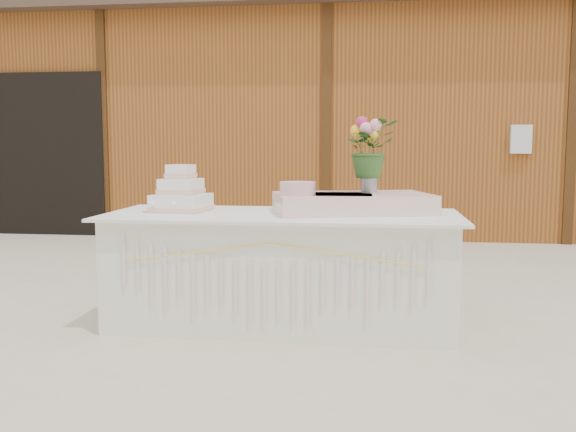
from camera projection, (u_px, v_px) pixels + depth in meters
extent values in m
plane|color=beige|center=(282.00, 324.00, 4.44)|extent=(80.00, 80.00, 0.00)
cube|color=brown|center=(336.00, 128.00, 10.18)|extent=(12.00, 4.00, 3.00)
cube|color=#453427|center=(337.00, 21.00, 10.00)|extent=(12.60, 4.60, 0.30)
cube|color=black|center=(21.00, 154.00, 8.79)|extent=(2.40, 0.08, 2.20)
cube|color=white|center=(282.00, 271.00, 4.40)|extent=(2.28, 0.88, 0.75)
cube|color=white|center=(282.00, 215.00, 4.36)|extent=(2.40, 1.00, 0.02)
cube|color=white|center=(181.00, 203.00, 4.50)|extent=(0.39, 0.39, 0.12)
cube|color=#FFBEA1|center=(181.00, 208.00, 4.51)|extent=(0.40, 0.40, 0.03)
cube|color=white|center=(181.00, 186.00, 4.49)|extent=(0.28, 0.28, 0.11)
cube|color=#FFBEA1|center=(181.00, 191.00, 4.49)|extent=(0.29, 0.29, 0.03)
cube|color=white|center=(181.00, 172.00, 4.48)|extent=(0.18, 0.18, 0.10)
cube|color=#FFBEA1|center=(181.00, 175.00, 4.48)|extent=(0.20, 0.20, 0.03)
cylinder|color=white|center=(298.00, 213.00, 4.28)|extent=(0.26, 0.26, 0.02)
cylinder|color=white|center=(298.00, 209.00, 4.28)|extent=(0.08, 0.08, 0.05)
cylinder|color=white|center=(298.00, 204.00, 4.28)|extent=(0.30, 0.30, 0.01)
cylinder|color=#E1A2AE|center=(298.00, 192.00, 4.27)|extent=(0.24, 0.24, 0.14)
cube|color=beige|center=(352.00, 203.00, 4.41)|extent=(1.17, 0.86, 0.13)
cylinder|color=#AAABAF|center=(369.00, 182.00, 4.45)|extent=(0.11, 0.11, 0.15)
imported|color=#345D25|center=(370.00, 141.00, 4.42)|extent=(0.48, 0.47, 0.41)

